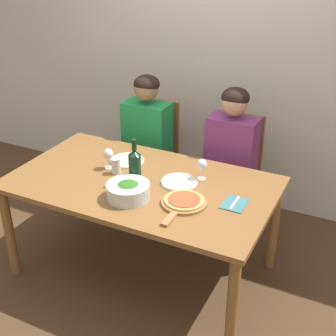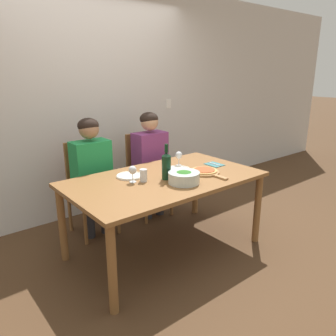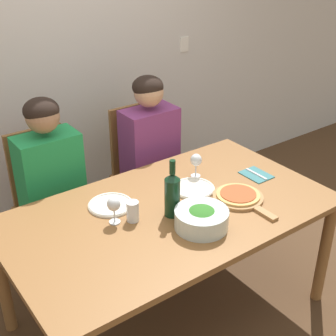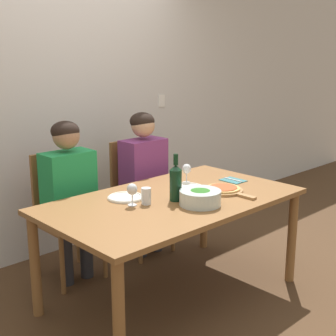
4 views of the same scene
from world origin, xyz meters
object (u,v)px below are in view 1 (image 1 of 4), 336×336
(person_woman, at_px, (146,133))
(dinner_plate_left, at_px, (127,160))
(chair_left, at_px, (153,153))
(chair_right, at_px, (234,170))
(broccoli_bowl, at_px, (128,191))
(wine_glass_right, at_px, (202,165))
(dinner_plate_right, at_px, (179,182))
(person_man, at_px, (231,150))
(pizza_on_board, at_px, (184,202))
(fork_on_napkin, at_px, (234,204))
(water_tumbler, at_px, (116,166))
(wine_bottle, at_px, (135,166))
(wine_glass_left, at_px, (108,155))

(person_woman, xyz_separation_m, dinner_plate_left, (0.12, -0.51, 0.00))
(chair_left, bearing_deg, person_woman, -90.00)
(person_woman, bearing_deg, dinner_plate_left, -76.52)
(chair_right, bearing_deg, person_woman, -171.21)
(broccoli_bowl, bearing_deg, wine_glass_right, 53.87)
(person_woman, xyz_separation_m, dinner_plate_right, (0.60, -0.64, 0.00))
(person_woman, bearing_deg, broccoli_bowl, -67.48)
(dinner_plate_left, bearing_deg, wine_glass_right, -0.96)
(chair_right, relative_size, dinner_plate_right, 3.96)
(person_man, distance_m, broccoli_bowl, 1.02)
(person_man, height_order, pizza_on_board, person_man)
(chair_left, xyz_separation_m, fork_on_napkin, (1.03, -0.85, 0.22))
(chair_right, height_order, dinner_plate_right, chair_right)
(chair_left, distance_m, water_tumbler, 0.88)
(dinner_plate_right, distance_m, fork_on_napkin, 0.43)
(dinner_plate_left, xyz_separation_m, water_tumbler, (0.03, -0.19, 0.05))
(pizza_on_board, bearing_deg, dinner_plate_right, 121.00)
(water_tumbler, distance_m, fork_on_napkin, 0.88)
(water_tumbler, bearing_deg, dinner_plate_left, 97.60)
(person_woman, distance_m, dinner_plate_right, 0.88)
(wine_bottle, bearing_deg, chair_right, 66.14)
(broccoli_bowl, bearing_deg, person_man, 70.26)
(dinner_plate_left, bearing_deg, wine_bottle, -50.11)
(wine_glass_right, bearing_deg, chair_left, 138.28)
(chair_right, xyz_separation_m, wine_bottle, (-0.40, -0.90, 0.35))
(dinner_plate_left, xyz_separation_m, pizza_on_board, (0.62, -0.36, 0.01))
(person_woman, relative_size, wine_bottle, 3.84)
(wine_glass_right, bearing_deg, wine_glass_left, -167.95)
(dinner_plate_right, relative_size, wine_glass_left, 1.64)
(person_woman, distance_m, wine_glass_right, 0.89)
(dinner_plate_left, bearing_deg, broccoli_bowl, -58.36)
(broccoli_bowl, bearing_deg, water_tumbler, 134.20)
(broccoli_bowl, bearing_deg, wine_bottle, 106.11)
(wine_glass_right, relative_size, water_tumbler, 1.35)
(broccoli_bowl, xyz_separation_m, pizza_on_board, (0.35, 0.08, -0.04))
(dinner_plate_right, bearing_deg, wine_glass_left, -177.75)
(pizza_on_board, height_order, fork_on_napkin, pizza_on_board)
(person_woman, distance_m, broccoli_bowl, 1.04)
(person_woman, xyz_separation_m, fork_on_napkin, (1.03, -0.74, -0.00))
(chair_right, distance_m, broccoli_bowl, 1.16)
(pizza_on_board, bearing_deg, fork_on_napkin, 26.53)
(chair_right, height_order, wine_glass_right, chair_right)
(wine_bottle, height_order, fork_on_napkin, wine_bottle)
(chair_left, xyz_separation_m, person_woman, (-0.00, -0.11, 0.23))
(wine_bottle, distance_m, dinner_plate_left, 0.37)
(dinner_plate_left, bearing_deg, person_man, 39.68)
(chair_left, distance_m, pizza_on_board, 1.26)
(person_woman, bearing_deg, chair_left, 90.00)
(dinner_plate_left, relative_size, wine_glass_left, 1.64)
(person_woman, bearing_deg, fork_on_napkin, -35.59)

